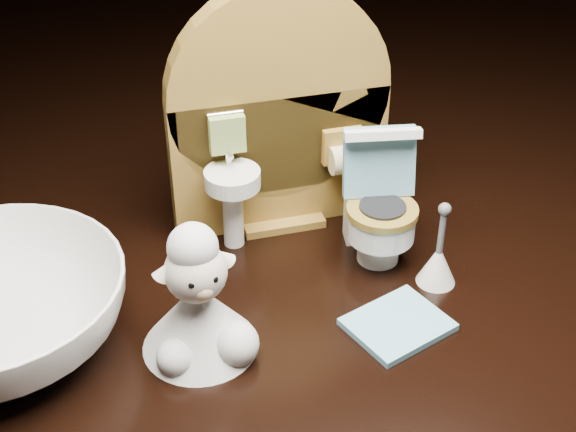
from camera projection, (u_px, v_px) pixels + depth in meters
name	position (u px, v px, depth m)	size (l,w,h in m)	color
backdrop_panel	(278.00, 125.00, 0.46)	(0.13, 0.05, 0.15)	olive
toy_toilet	(378.00, 210.00, 0.46)	(0.04, 0.05, 0.08)	white
bath_mat	(398.00, 324.00, 0.42)	(0.05, 0.04, 0.00)	#6BA9C2
toilet_brush	(438.00, 262.00, 0.44)	(0.02, 0.02, 0.05)	white
plush_lamb	(199.00, 308.00, 0.39)	(0.06, 0.06, 0.08)	silver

